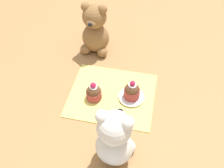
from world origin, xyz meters
TOP-DOWN VIEW (x-y plane):
  - ground_plane at (0.00, 0.00)m, footprint 4.00×4.00m
  - knitted_placemat at (0.00, 0.00)m, footprint 0.28×0.24m
  - teddy_bear_cream at (-0.05, 0.21)m, footprint 0.11×0.11m
  - teddy_bear_tan at (0.11, -0.21)m, footprint 0.11×0.10m
  - cupcake_near_cream_bear at (0.05, 0.02)m, footprint 0.05×0.05m
  - saucer_plate at (-0.06, -0.00)m, footprint 0.08×0.08m
  - cupcake_near_tan_bear at (-0.06, -0.00)m, footprint 0.05×0.05m

SIDE VIEW (x-z plane):
  - ground_plane at x=0.00m, z-range 0.00..0.00m
  - knitted_placemat at x=0.00m, z-range 0.00..0.01m
  - saucer_plate at x=-0.06m, z-range 0.01..0.01m
  - cupcake_near_cream_bear at x=0.05m, z-range 0.00..0.06m
  - cupcake_near_tan_bear at x=-0.06m, z-range 0.00..0.07m
  - teddy_bear_cream at x=-0.05m, z-range -0.01..0.19m
  - teddy_bear_tan at x=0.11m, z-range -0.01..0.19m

